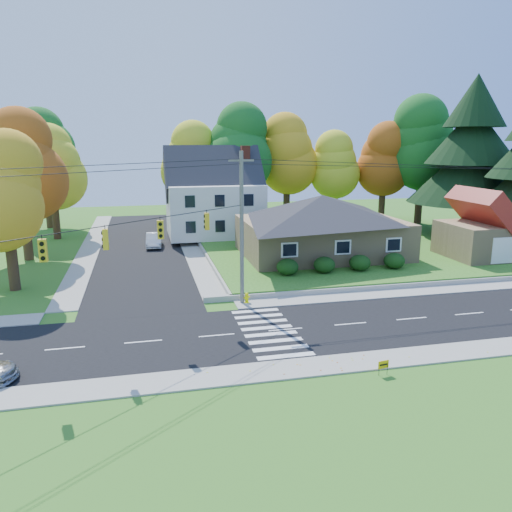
{
  "coord_description": "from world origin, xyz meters",
  "views": [
    {
      "loc": [
        -7.71,
        -25.9,
        10.59
      ],
      "look_at": [
        0.09,
        8.0,
        2.55
      ],
      "focal_mm": 35.0,
      "sensor_mm": 36.0,
      "label": 1
    }
  ],
  "objects": [
    {
      "name": "tree_west_2",
      "position": [
        -17.0,
        32.0,
        7.81
      ],
      "size": [
        6.72,
        6.72,
        12.51
      ],
      "color": "#3F2A19",
      "rests_on": "ground"
    },
    {
      "name": "yard_sign",
      "position": [
        2.81,
        -6.47,
        0.5
      ],
      "size": [
        0.56,
        0.12,
        0.71
      ],
      "color": "black",
      "rests_on": "ground"
    },
    {
      "name": "ground",
      "position": [
        0.0,
        0.0,
        0.0
      ],
      "size": [
        120.0,
        120.0,
        0.0
      ],
      "primitive_type": "plane",
      "color": "#3D7923"
    },
    {
      "name": "ranch_house",
      "position": [
        8.0,
        16.0,
        3.27
      ],
      "size": [
        14.6,
        10.6,
        5.4
      ],
      "color": "tan",
      "rests_on": "lawn"
    },
    {
      "name": "tree_lot_4",
      "position": [
        22.0,
        32.0,
        8.31
      ],
      "size": [
        6.72,
        6.72,
        12.51
      ],
      "color": "#3F2A19",
      "rests_on": "lawn"
    },
    {
      "name": "tree_west_0",
      "position": [
        -17.0,
        12.0,
        7.15
      ],
      "size": [
        6.16,
        6.16,
        11.47
      ],
      "color": "#3F2A19",
      "rests_on": "ground"
    },
    {
      "name": "sidewalk_south",
      "position": [
        0.0,
        -5.0,
        0.04
      ],
      "size": [
        90.0,
        2.0,
        0.08
      ],
      "primitive_type": "cube",
      "color": "#9C9A90",
      "rests_on": "ground"
    },
    {
      "name": "tree_west_3",
      "position": [
        -19.0,
        40.0,
        9.11
      ],
      "size": [
        7.84,
        7.84,
        14.6
      ],
      "color": "#3F2A19",
      "rests_on": "ground"
    },
    {
      "name": "colonial_house",
      "position": [
        0.04,
        28.0,
        4.58
      ],
      "size": [
        10.4,
        8.4,
        9.6
      ],
      "color": "silver",
      "rests_on": "lawn"
    },
    {
      "name": "garage",
      "position": [
        22.0,
        11.99,
        2.84
      ],
      "size": [
        7.3,
        6.3,
        4.6
      ],
      "color": "tan",
      "rests_on": "lawn"
    },
    {
      "name": "tree_lot_2",
      "position": [
        10.0,
        34.0,
        8.96
      ],
      "size": [
        7.28,
        7.28,
        13.56
      ],
      "color": "#3F2A19",
      "rests_on": "lawn"
    },
    {
      "name": "road_cross",
      "position": [
        -8.0,
        26.0,
        0.01
      ],
      "size": [
        8.0,
        44.0,
        0.02
      ],
      "primitive_type": "cube",
      "color": "black",
      "rests_on": "ground"
    },
    {
      "name": "tree_lot_1",
      "position": [
        4.0,
        33.0,
        9.61
      ],
      "size": [
        7.84,
        7.84,
        14.6
      ],
      "color": "#3F2A19",
      "rests_on": "lawn"
    },
    {
      "name": "traffic_infrastructure",
      "position": [
        -0.15,
        1.35,
        5.15
      ],
      "size": [
        38.1,
        10.66,
        10.0
      ],
      "color": "#666059",
      "rests_on": "ground"
    },
    {
      "name": "white_car",
      "position": [
        -6.69,
        25.13,
        0.72
      ],
      "size": [
        1.7,
        4.31,
        1.4
      ],
      "primitive_type": "imported",
      "rotation": [
        0.0,
        0.0,
        -0.05
      ],
      "color": "silver",
      "rests_on": "road_cross"
    },
    {
      "name": "tree_lot_3",
      "position": [
        16.0,
        33.0,
        7.65
      ],
      "size": [
        6.16,
        6.16,
        11.47
      ],
      "color": "#3F2A19",
      "rests_on": "lawn"
    },
    {
      "name": "lawn",
      "position": [
        13.0,
        21.0,
        0.25
      ],
      "size": [
        30.0,
        30.0,
        0.5
      ],
      "primitive_type": "cube",
      "color": "#3D7923",
      "rests_on": "ground"
    },
    {
      "name": "tree_west_1",
      "position": [
        -18.0,
        22.0,
        8.46
      ],
      "size": [
        7.28,
        7.28,
        13.56
      ],
      "color": "#3F2A19",
      "rests_on": "ground"
    },
    {
      "name": "hedge_row",
      "position": [
        7.5,
        9.8,
        1.14
      ],
      "size": [
        10.7,
        1.7,
        1.27
      ],
      "color": "#163A10",
      "rests_on": "lawn"
    },
    {
      "name": "conifer_east_a",
      "position": [
        27.0,
        22.0,
        9.39
      ],
      "size": [
        12.8,
        12.8,
        16.96
      ],
      "color": "#3F2A19",
      "rests_on": "lawn"
    },
    {
      "name": "road_main",
      "position": [
        0.0,
        0.0,
        0.01
      ],
      "size": [
        90.0,
        8.0,
        0.02
      ],
      "primitive_type": "cube",
      "color": "black",
      "rests_on": "ground"
    },
    {
      "name": "tree_lot_0",
      "position": [
        -2.0,
        34.0,
        8.31
      ],
      "size": [
        6.72,
        6.72,
        12.51
      ],
      "color": "#3F2A19",
      "rests_on": "lawn"
    },
    {
      "name": "fire_hydrant",
      "position": [
        -1.2,
        5.13,
        0.37
      ],
      "size": [
        0.44,
        0.34,
        0.77
      ],
      "color": "#F1F100",
      "rests_on": "ground"
    },
    {
      "name": "tree_lot_5",
      "position": [
        26.0,
        30.0,
        10.27
      ],
      "size": [
        8.4,
        8.4,
        15.64
      ],
      "color": "#3F2A19",
      "rests_on": "lawn"
    },
    {
      "name": "sidewalk_north",
      "position": [
        0.0,
        5.0,
        0.04
      ],
      "size": [
        90.0,
        2.0,
        0.08
      ],
      "primitive_type": "cube",
      "color": "#9C9A90",
      "rests_on": "ground"
    }
  ]
}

